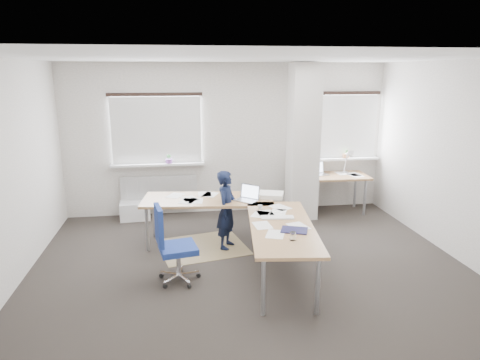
{
  "coord_description": "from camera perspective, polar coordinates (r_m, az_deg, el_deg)",
  "views": [
    {
      "loc": [
        -0.94,
        -5.4,
        2.64
      ],
      "look_at": [
        -0.0,
        0.9,
        1.01
      ],
      "focal_mm": 32.0,
      "sensor_mm": 36.0,
      "label": 1
    }
  ],
  "objects": [
    {
      "name": "desk_side",
      "position": [
        8.28,
        12.01,
        0.34
      ],
      "size": [
        1.43,
        0.76,
        1.22
      ],
      "rotation": [
        0.0,
        0.0,
        -0.05
      ],
      "color": "#8D5A3C",
      "rests_on": "ground"
    },
    {
      "name": "desk_main",
      "position": [
        6.07,
        0.64,
        -4.38
      ],
      "size": [
        2.41,
        2.87,
        0.96
      ],
      "rotation": [
        0.0,
        0.0,
        -0.12
      ],
      "color": "#8D5A3C",
      "rests_on": "ground"
    },
    {
      "name": "ground",
      "position": [
        6.09,
        1.28,
        -11.38
      ],
      "size": [
        6.0,
        6.0,
        0.0
      ],
      "primitive_type": "plane",
      "color": "#2A2622",
      "rests_on": "ground"
    },
    {
      "name": "room_shell",
      "position": [
        6.03,
        2.36,
        5.8
      ],
      "size": [
        6.04,
        5.04,
        2.82
      ],
      "color": "#B9B4A9",
      "rests_on": "ground"
    },
    {
      "name": "task_chair",
      "position": [
        5.62,
        -8.6,
        -10.59
      ],
      "size": [
        0.57,
        0.56,
        1.03
      ],
      "rotation": [
        0.0,
        0.0,
        0.18
      ],
      "color": "navy",
      "rests_on": "ground"
    },
    {
      "name": "white_crate",
      "position": [
        8.09,
        -13.79,
        -3.97
      ],
      "size": [
        0.56,
        0.41,
        0.32
      ],
      "primitive_type": "cube",
      "rotation": [
        0.0,
        0.0,
        0.06
      ],
      "color": "white",
      "rests_on": "ground"
    },
    {
      "name": "floor_mat",
      "position": [
        6.71,
        -5.0,
        -8.87
      ],
      "size": [
        1.47,
        1.32,
        0.01
      ],
      "primitive_type": "cube",
      "rotation": [
        0.0,
        0.0,
        0.21
      ],
      "color": "olive",
      "rests_on": "ground"
    },
    {
      "name": "person",
      "position": [
        6.48,
        -1.77,
        -3.99
      ],
      "size": [
        0.45,
        0.52,
        1.21
      ],
      "primitive_type": "imported",
      "rotation": [
        0.0,
        0.0,
        1.11
      ],
      "color": "black",
      "rests_on": "ground"
    }
  ]
}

